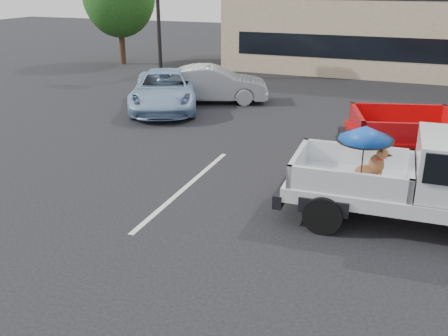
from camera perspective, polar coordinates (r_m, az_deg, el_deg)
The scene contains 6 objects.
ground at distance 9.19m, azimuth 7.50°, elevation -9.40°, with size 90.00×90.00×0.00m, color black.
stripe_left at distance 11.78m, azimuth -4.36°, elevation -2.17°, with size 0.12×5.00×0.01m, color silver.
motel_building at distance 28.78m, azimuth 22.63°, elevation 16.61°, with size 20.40×8.40×6.30m.
silver_pickup at distance 10.35m, azimuth 24.20°, elevation -1.13°, with size 5.76×2.27×2.06m.
silver_sedan at distance 19.84m, azimuth -1.28°, elevation 9.56°, with size 1.49×4.28×1.41m, color #A2A5A9.
blue_suv at distance 18.91m, azimuth -6.79°, elevation 8.84°, with size 2.32×5.04×1.40m, color #83A1C4.
Camera 1 is at (1.73, -7.76, 4.61)m, focal length 40.00 mm.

